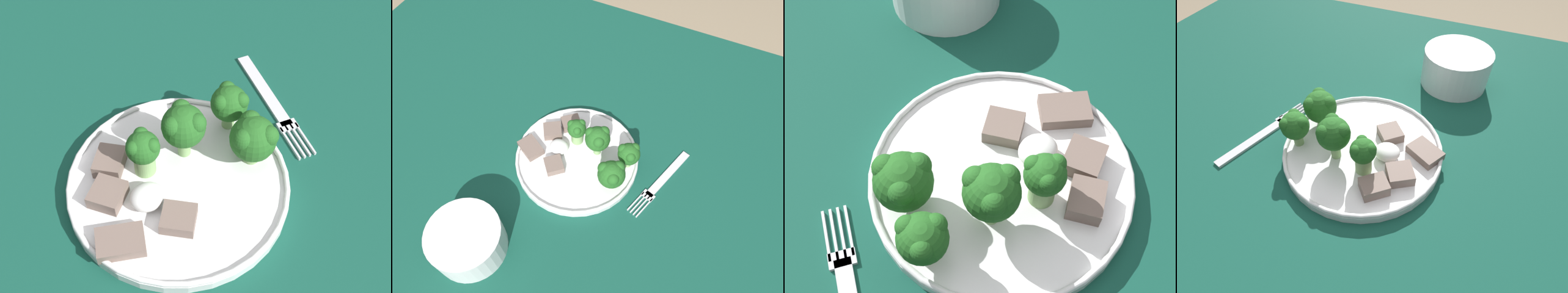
% 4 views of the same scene
% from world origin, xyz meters
% --- Properties ---
extents(table, '(1.27, 0.97, 0.76)m').
position_xyz_m(table, '(0.00, 0.00, 0.66)').
color(table, '#114738').
rests_on(table, ground_plane).
extents(dinner_plate, '(0.24, 0.24, 0.02)m').
position_xyz_m(dinner_plate, '(-0.02, -0.01, 0.77)').
color(dinner_plate, white).
rests_on(dinner_plate, table).
extents(fork, '(0.07, 0.17, 0.00)m').
position_xyz_m(fork, '(-0.19, -0.03, 0.76)').
color(fork, silver).
rests_on(fork, table).
extents(broccoli_floret_near_rim_left, '(0.04, 0.04, 0.06)m').
position_xyz_m(broccoli_floret_near_rim_left, '(-0.01, -0.04, 0.81)').
color(broccoli_floret_near_rim_left, '#7FA866').
rests_on(broccoli_floret_near_rim_left, dinner_plate).
extents(broccoli_floret_center_left, '(0.05, 0.05, 0.07)m').
position_xyz_m(broccoli_floret_center_left, '(-0.05, -0.04, 0.82)').
color(broccoli_floret_center_left, '#7FA866').
rests_on(broccoli_floret_center_left, dinner_plate).
extents(broccoli_floret_back_left, '(0.05, 0.05, 0.06)m').
position_xyz_m(broccoli_floret_back_left, '(-0.11, 0.02, 0.81)').
color(broccoli_floret_back_left, '#7FA866').
rests_on(broccoli_floret_back_left, dinner_plate).
extents(broccoli_floret_front_left, '(0.04, 0.04, 0.06)m').
position_xyz_m(broccoli_floret_front_left, '(-0.12, -0.03, 0.81)').
color(broccoli_floret_front_left, '#7FA866').
rests_on(broccoli_floret_front_left, dinner_plate).
extents(meat_slice_front_slice, '(0.05, 0.05, 0.02)m').
position_xyz_m(meat_slice_front_slice, '(0.01, 0.03, 0.78)').
color(meat_slice_front_slice, '#756056').
rests_on(meat_slice_front_slice, dinner_plate).
extents(meat_slice_middle_slice, '(0.06, 0.05, 0.01)m').
position_xyz_m(meat_slice_middle_slice, '(0.07, 0.02, 0.78)').
color(meat_slice_middle_slice, '#756056').
rests_on(meat_slice_middle_slice, dinner_plate).
extents(meat_slice_rear_slice, '(0.05, 0.05, 0.02)m').
position_xyz_m(meat_slice_rear_slice, '(0.05, -0.04, 0.78)').
color(meat_slice_rear_slice, '#756056').
rests_on(meat_slice_rear_slice, dinner_plate).
extents(meat_slice_edge_slice, '(0.05, 0.05, 0.02)m').
position_xyz_m(meat_slice_edge_slice, '(0.02, -0.07, 0.78)').
color(meat_slice_edge_slice, '#756056').
rests_on(meat_slice_edge_slice, dinner_plate).
extents(sauce_dollop, '(0.04, 0.03, 0.02)m').
position_xyz_m(sauce_dollop, '(0.02, -0.01, 0.79)').
color(sauce_dollop, white).
rests_on(sauce_dollop, dinner_plate).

